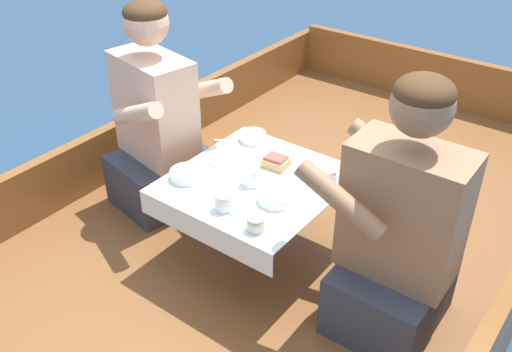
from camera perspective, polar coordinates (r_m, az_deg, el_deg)
The scene contains 21 objects.
ground_plane at distance 2.83m, azimuth 1.51°, elevation -11.28°, with size 60.00×60.00×0.00m, color navy.
boat_deck at distance 2.73m, azimuth 1.56°, elevation -8.94°, with size 2.06×3.77×0.31m, color brown.
gunwale_port at distance 3.12m, azimuth -13.51°, elevation 2.81°, with size 0.06×3.77×0.29m, color brown.
gunwale_starboard at distance 2.26m, azimuth 23.38°, elevation -12.68°, with size 0.06×3.77×0.29m, color brown.
bow_coaming at distance 4.00m, azimuth 17.46°, elevation 9.35°, with size 1.94×0.06×0.33m, color brown.
cockpit_table at distance 2.34m, azimuth 0.00°, elevation -1.33°, with size 0.65×0.67×0.39m.
person_port at distance 2.71m, azimuth -9.80°, elevation 4.68°, with size 0.58×0.52×1.00m.
person_starboard at distance 2.06m, azimuth 14.03°, elevation -5.80°, with size 0.53×0.44×1.01m.
plate_sandwich at distance 2.39m, azimuth 1.96°, elevation 0.85°, with size 0.17×0.17×0.01m.
plate_bread at distance 2.44m, azimuth -2.81°, elevation 1.66°, with size 0.17×0.17×0.01m.
sandwich at distance 2.37m, azimuth 1.97°, elevation 1.42°, with size 0.11×0.09×0.05m.
bowl_port_near at distance 2.18m, azimuth 1.97°, elevation -2.10°, with size 0.13×0.13×0.04m.
bowl_starboard_near at distance 2.58m, azimuth -0.31°, elevation 4.01°, with size 0.12×0.12×0.04m.
bowl_center_far at distance 2.33m, azimuth -6.98°, elevation 0.21°, with size 0.13×0.13×0.04m.
coffee_cup_port at distance 2.31m, azimuth 7.39°, elevation 0.13°, with size 0.09×0.06×0.05m.
coffee_cup_starboard at distance 2.13m, azimuth -3.25°, elevation -2.55°, with size 0.10×0.07×0.07m.
coffee_cup_center at distance 2.27m, azimuth -0.57°, elevation -0.09°, with size 0.09×0.07×0.07m.
tin_can at distance 2.03m, azimuth -0.01°, elevation -4.81°, with size 0.07×0.07×0.05m.
utensil_fork_starboard at distance 2.59m, azimuth -1.93°, elevation 3.55°, with size 0.15×0.11×0.00m.
utensil_fork_port at distance 2.36m, azimuth -3.75°, elevation 0.38°, with size 0.16×0.09×0.00m.
utensil_spoon_starboard at distance 2.41m, azimuth 7.71°, elevation 0.86°, with size 0.17×0.02×0.01m.
Camera 1 is at (1.16, -1.67, 1.97)m, focal length 40.00 mm.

